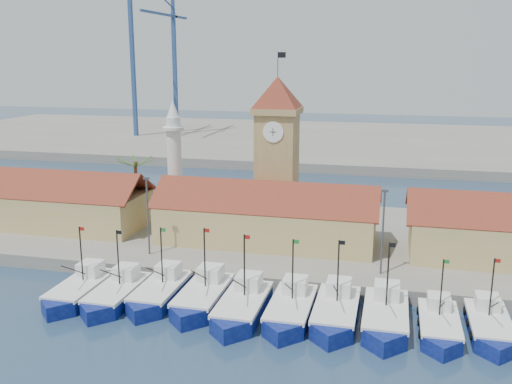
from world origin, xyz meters
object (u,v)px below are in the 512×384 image
(boat_5, at_px, (290,311))
(clock_tower, at_px, (277,149))
(boat_0, at_px, (79,292))
(minaret, at_px, (174,159))

(boat_5, relative_size, clock_tower, 0.46)
(boat_0, xyz_separation_m, minaret, (0.09, 26.20, 8.93))
(boat_5, height_order, minaret, minaret)
(boat_5, bearing_deg, minaret, 129.52)
(boat_5, distance_m, clock_tower, 26.91)
(boat_0, height_order, clock_tower, clock_tower)
(minaret, bearing_deg, boat_5, -50.48)
(boat_0, distance_m, boat_5, 21.29)
(boat_0, xyz_separation_m, boat_5, (21.29, 0.50, 0.02))
(clock_tower, bearing_deg, boat_5, -75.34)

